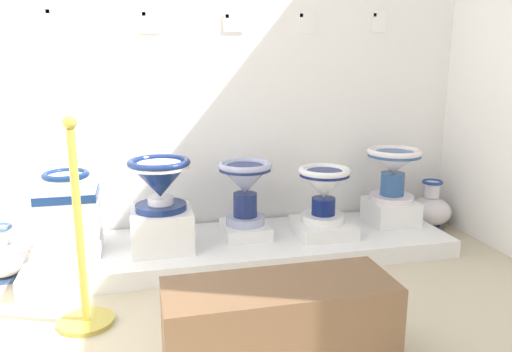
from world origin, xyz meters
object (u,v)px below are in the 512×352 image
antique_toilet_central_ornate (245,183)px  stanchion_post_near_left (82,268)px  antique_toilet_broad_patterned (160,179)px  info_placard_fifth (379,21)px  info_placard_first (55,17)px  decorative_vase_spare (430,209)px  antique_toilet_rightmost (68,205)px  plinth_block_pale_glazed (323,227)px  plinth_block_rightmost (72,246)px  info_placard_fourth (306,22)px  info_placard_second (151,21)px  antique_toilet_pale_glazed (324,187)px  plinth_block_broad_patterned (162,229)px  antique_toilet_tall_cobalt (393,166)px  plinth_block_tall_cobalt (391,211)px  plinth_block_central_ornate (245,229)px  decorative_vase_companion (3,258)px  info_placard_third (233,22)px  museum_bench (279,328)px

antique_toilet_central_ornate → stanchion_post_near_left: bearing=-142.0°
antique_toilet_broad_patterned → info_placard_fifth: 1.97m
info_placard_first → decorative_vase_spare: (2.65, -0.20, -1.40)m
antique_toilet_rightmost → plinth_block_pale_glazed: bearing=-1.0°
antique_toilet_rightmost → antique_toilet_central_ornate: 1.12m
plinth_block_rightmost → antique_toilet_broad_patterned: bearing=-4.9°
antique_toilet_central_ornate → info_placard_fourth: (0.52, 0.33, 1.06)m
plinth_block_pale_glazed → info_placard_fifth: size_ratio=2.61×
info_placard_second → plinth_block_rightmost: bearing=-143.8°
antique_toilet_pale_glazed → stanchion_post_near_left: (-1.50, -0.66, -0.15)m
decorative_vase_spare → antique_toilet_central_ornate: bearing=-175.1°
antique_toilet_broad_patterned → decorative_vase_spare: size_ratio=1.00×
plinth_block_broad_patterned → info_placard_fourth: 1.75m
antique_toilet_central_ornate → info_placard_fourth: bearing=32.5°
antique_toilet_broad_patterned → antique_toilet_tall_cobalt: (1.66, 0.13, -0.03)m
antique_toilet_rightmost → plinth_block_tall_cobalt: bearing=2.2°
plinth_block_central_ornate → decorative_vase_spare: decorative_vase_spare is taller
stanchion_post_near_left → plinth_block_pale_glazed: bearing=23.8°
antique_toilet_central_ornate → info_placard_fourth: size_ratio=2.86×
decorative_vase_companion → info_placard_fourth: bearing=12.7°
antique_toilet_broad_patterned → antique_toilet_rightmost: bearing=175.1°
plinth_block_rightmost → plinth_block_pale_glazed: (1.64, -0.03, -0.01)m
info_placard_third → info_placard_fourth: (0.52, -0.00, 0.01)m
plinth_block_rightmost → info_placard_fifth: (2.20, 0.41, 1.39)m
plinth_block_broad_patterned → stanchion_post_near_left: stanchion_post_near_left is taller
antique_toilet_central_ornate → decorative_vase_companion: bearing=-175.4°
antique_toilet_broad_patterned → antique_toilet_pale_glazed: bearing=1.0°
antique_toilet_pale_glazed → info_placard_fifth: 1.32m
antique_toilet_central_ornate → info_placard_fifth: info_placard_fifth is taller
antique_toilet_pale_glazed → stanchion_post_near_left: 1.65m
stanchion_post_near_left → antique_toilet_rightmost: bearing=101.1°
antique_toilet_central_ornate → plinth_block_broad_patterned: bearing=-167.9°
plinth_block_tall_cobalt → antique_toilet_tall_cobalt: antique_toilet_tall_cobalt is taller
decorative_vase_spare → plinth_block_tall_cobalt: bearing=-164.0°
antique_toilet_broad_patterned → info_placard_second: size_ratio=2.53×
info_placard_fifth → stanchion_post_near_left: (-2.06, -1.10, -1.26)m
antique_toilet_broad_patterned → museum_bench: antique_toilet_broad_patterned is taller
info_placard_first → decorative_vase_spare: bearing=-4.4°
plinth_block_central_ornate → stanchion_post_near_left: (-0.98, -0.76, 0.14)m
plinth_block_tall_cobalt → plinth_block_pale_glazed: bearing=-168.7°
plinth_block_broad_patterned → decorative_vase_companion: plinth_block_broad_patterned is taller
antique_toilet_rightmost → decorative_vase_companion: size_ratio=1.21×
plinth_block_central_ornate → info_placard_third: info_placard_third is taller
info_placard_fifth → museum_bench: size_ratio=0.16×
antique_toilet_broad_patterned → info_placard_second: info_placard_second is taller
museum_bench → info_placard_fourth: bearing=68.3°
plinth_block_central_ornate → info_placard_third: bearing=90.7°
antique_toilet_rightmost → museum_bench: (0.96, -1.28, -0.23)m
plinth_block_rightmost → plinth_block_pale_glazed: bearing=-1.0°
antique_toilet_broad_patterned → info_placard_third: info_placard_third is taller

